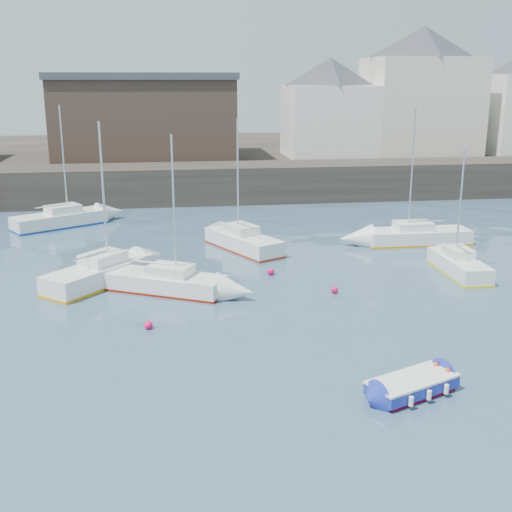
{
  "coord_description": "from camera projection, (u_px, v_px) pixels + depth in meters",
  "views": [
    {
      "loc": [
        -4.19,
        -18.1,
        9.96
      ],
      "look_at": [
        0.0,
        12.0,
        1.5
      ],
      "focal_mm": 45.0,
      "sensor_mm": 36.0,
      "label": 1
    }
  ],
  "objects": [
    {
      "name": "land_strip",
      "position": [
        205.0,
        158.0,
        70.69
      ],
      "size": [
        90.0,
        32.0,
        2.8
      ],
      "primitive_type": "cube",
      "color": "#28231E",
      "rests_on": "ground"
    },
    {
      "name": "sailboat_c",
      "position": [
        459.0,
        265.0,
        33.67
      ],
      "size": [
        1.6,
        4.91,
        6.46
      ],
      "color": "white",
      "rests_on": "ground"
    },
    {
      "name": "buoy_mid",
      "position": [
        334.0,
        293.0,
        30.76
      ],
      "size": [
        0.34,
        0.34,
        0.34
      ],
      "primitive_type": "sphere",
      "color": "#EB0D53",
      "rests_on": "ground"
    },
    {
      "name": "sailboat_b",
      "position": [
        166.0,
        282.0,
        30.84
      ],
      "size": [
        6.05,
        4.34,
        7.51
      ],
      "color": "white",
      "rests_on": "ground"
    },
    {
      "name": "sailboat_a",
      "position": [
        100.0,
        273.0,
        31.98
      ],
      "size": [
        5.46,
        5.95,
        7.98
      ],
      "color": "white",
      "rests_on": "ground"
    },
    {
      "name": "bldg_east_d",
      "position": [
        329.0,
        107.0,
        59.58
      ],
      "size": [
        11.14,
        11.14,
        8.95
      ],
      "color": "white",
      "rests_on": "land_strip"
    },
    {
      "name": "sailboat_d",
      "position": [
        417.0,
        236.0,
        39.83
      ],
      "size": [
        6.46,
        2.09,
        8.24
      ],
      "color": "white",
      "rests_on": "ground"
    },
    {
      "name": "water",
      "position": [
        308.0,
        401.0,
        20.49
      ],
      "size": [
        220.0,
        220.0,
        0.0
      ],
      "primitive_type": "plane",
      "color": "#2D4760",
      "rests_on": "ground"
    },
    {
      "name": "quay_wall",
      "position": [
        218.0,
        183.0,
        53.49
      ],
      "size": [
        90.0,
        5.0,
        3.0
      ],
      "primitive_type": "cube",
      "color": "#28231E",
      "rests_on": "ground"
    },
    {
      "name": "buoy_near",
      "position": [
        149.0,
        329.0,
        26.36
      ],
      "size": [
        0.35,
        0.35,
        0.35
      ],
      "primitive_type": "sphere",
      "color": "#EB0D53",
      "rests_on": "ground"
    },
    {
      "name": "bldg_east_a",
      "position": [
        421.0,
        90.0,
        60.86
      ],
      "size": [
        13.36,
        13.36,
        11.8
      ],
      "color": "beige",
      "rests_on": "land_strip"
    },
    {
      "name": "sailboat_h",
      "position": [
        60.0,
        219.0,
        44.33
      ],
      "size": [
        6.5,
        5.14,
        8.23
      ],
      "color": "white",
      "rests_on": "ground"
    },
    {
      "name": "buoy_far",
      "position": [
        271.0,
        275.0,
        33.59
      ],
      "size": [
        0.39,
        0.39,
        0.39
      ],
      "primitive_type": "sphere",
      "color": "#EB0D53",
      "rests_on": "ground"
    },
    {
      "name": "sailboat_f",
      "position": [
        243.0,
        241.0,
        38.34
      ],
      "size": [
        4.4,
        6.14,
        7.71
      ],
      "color": "white",
      "rests_on": "ground"
    },
    {
      "name": "warehouse",
      "position": [
        145.0,
        115.0,
        58.95
      ],
      "size": [
        16.4,
        10.4,
        7.6
      ],
      "color": "#3D2D26",
      "rests_on": "land_strip"
    },
    {
      "name": "blue_dinghy",
      "position": [
        412.0,
        385.0,
        20.83
      ],
      "size": [
        3.35,
        2.44,
        0.59
      ],
      "color": "maroon",
      "rests_on": "ground"
    }
  ]
}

